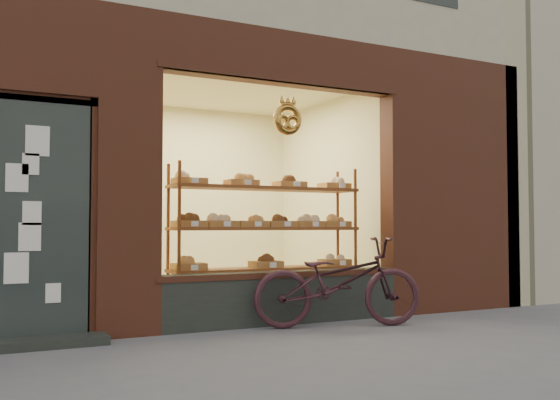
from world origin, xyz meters
TOP-DOWN VIEW (x-y plane):
  - ground at (0.00, 0.00)m, footprint 90.00×90.00m
  - display_shelf at (0.45, 2.55)m, footprint 2.20×0.45m
  - bicycle at (0.85, 1.67)m, footprint 1.84×1.07m

SIDE VIEW (x-z plane):
  - ground at x=0.00m, z-range 0.00..0.00m
  - bicycle at x=0.85m, z-range 0.00..0.92m
  - display_shelf at x=0.45m, z-range 0.03..1.73m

